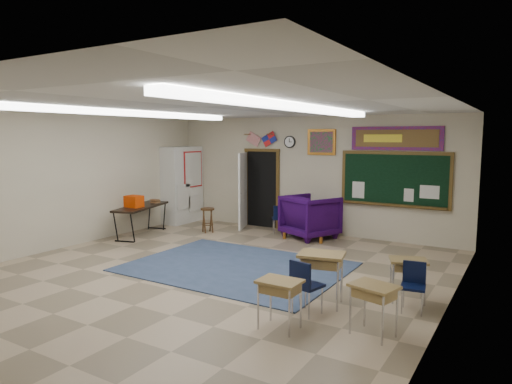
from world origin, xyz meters
The scene contains 24 objects.
floor centered at (0.00, 0.00, 0.00)m, with size 9.00×9.00×0.00m, color tan.
back_wall centered at (0.00, 4.50, 1.50)m, with size 8.00×0.04×3.00m, color beige.
left_wall centered at (-4.00, 0.00, 1.50)m, with size 0.04×9.00×3.00m, color beige.
right_wall centered at (4.00, 0.00, 1.50)m, with size 0.04×9.00×3.00m, color beige.
ceiling centered at (0.00, 0.00, 3.00)m, with size 8.00×9.00×0.04m, color white.
area_rug centered at (0.20, 0.80, 0.01)m, with size 4.00×3.00×0.02m, color #38466A.
fluorescent_strips centered at (0.00, 0.00, 2.94)m, with size 3.86×6.00×0.10m, color white, non-canonical shape.
doorway centered at (-1.50, 4.35, 1.06)m, with size 1.10×0.89×2.16m.
chalkboard centered at (2.20, 4.46, 1.46)m, with size 2.55×0.14×1.30m.
bulletin_board centered at (2.20, 4.47, 2.45)m, with size 2.10×0.05×0.55m.
framed_art_print centered at (0.35, 4.47, 2.35)m, with size 0.75×0.05×0.65m.
wall_clock centered at (-0.55, 4.47, 2.35)m, with size 0.32×0.05×0.32m.
wall_flags centered at (-1.40, 4.44, 2.48)m, with size 1.16×0.06×0.70m, color red, non-canonical shape.
storage_cabinet centered at (-3.71, 3.85, 1.10)m, with size 0.59×1.25×2.20m.
wingback_armchair centered at (0.33, 3.91, 0.53)m, with size 1.13×1.17×1.06m, color #210539.
student_chair_reading centered at (-0.57, 3.94, 0.37)m, with size 0.37×0.37×0.74m, color black, non-canonical shape.
student_chair_desk_a centered at (2.34, -0.61, 0.39)m, with size 0.39×0.39×0.79m, color black, non-canonical shape.
student_chair_desk_b centered at (3.60, 0.23, 0.35)m, with size 0.35×0.35×0.71m, color black, non-canonical shape.
student_desk_front_left centered at (2.36, -0.17, 0.44)m, with size 0.74×0.62×0.79m.
student_desk_front_right centered at (3.43, 0.64, 0.37)m, with size 0.65×0.57×0.65m.
student_desk_back_left centered at (2.24, -1.25, 0.37)m, with size 0.55×0.41×0.65m.
student_desk_back_right centered at (3.35, -0.82, 0.37)m, with size 0.64×0.54×0.66m.
folding_table centered at (-3.44, 1.92, 0.41)m, with size 1.08×1.92×1.04m.
wooden_stool centered at (-2.22, 3.07, 0.33)m, with size 0.36×0.36×0.64m.
Camera 1 is at (4.94, -6.28, 2.50)m, focal length 32.00 mm.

